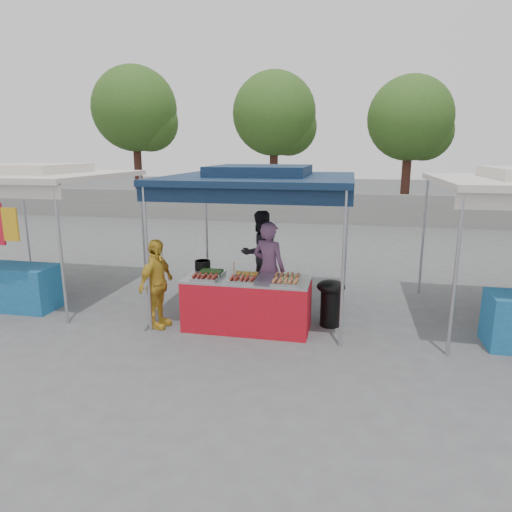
% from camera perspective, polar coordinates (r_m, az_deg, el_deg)
% --- Properties ---
extents(ground_plane, '(80.00, 80.00, 0.00)m').
position_cam_1_polar(ground_plane, '(7.62, -0.93, -8.73)').
color(ground_plane, '#525254').
extents(back_wall, '(40.00, 0.25, 1.20)m').
position_cam_1_polar(back_wall, '(18.10, 6.79, 5.96)').
color(back_wall, slate).
rests_on(back_wall, ground_plane).
extents(main_canopy, '(3.20, 3.20, 2.57)m').
position_cam_1_polar(main_canopy, '(8.03, 0.55, 9.80)').
color(main_canopy, '#ABACB2').
rests_on(main_canopy, ground_plane).
extents(neighbor_stall_left, '(3.20, 3.20, 2.57)m').
position_cam_1_polar(neighbor_stall_left, '(9.70, -27.11, 4.37)').
color(neighbor_stall_left, '#ABACB2').
rests_on(neighbor_stall_left, ground_plane).
extents(tree_0, '(3.82, 3.81, 6.55)m').
position_cam_1_polar(tree_0, '(22.40, -14.49, 16.97)').
color(tree_0, '#3B1E16').
rests_on(tree_0, ground_plane).
extents(tree_1, '(3.61, 3.57, 6.14)m').
position_cam_1_polar(tree_1, '(20.54, 2.73, 16.92)').
color(tree_1, '#3B1E16').
rests_on(tree_1, ground_plane).
extents(tree_2, '(3.41, 3.33, 5.72)m').
position_cam_1_polar(tree_2, '(19.88, 19.09, 15.55)').
color(tree_2, '#3B1E16').
rests_on(tree_2, ground_plane).
extents(vendor_table, '(2.00, 0.80, 0.85)m').
position_cam_1_polar(vendor_table, '(7.38, -1.12, -5.95)').
color(vendor_table, '#B1101D').
rests_on(vendor_table, ground_plane).
extents(food_tray_fl, '(0.42, 0.30, 0.07)m').
position_cam_1_polar(food_tray_fl, '(7.19, -6.46, -2.72)').
color(food_tray_fl, '#B7B7BB').
rests_on(food_tray_fl, vendor_table).
extents(food_tray_fm, '(0.42, 0.30, 0.07)m').
position_cam_1_polar(food_tray_fm, '(7.02, -1.74, -3.02)').
color(food_tray_fm, '#B7B7BB').
rests_on(food_tray_fm, vendor_table).
extents(food_tray_fr, '(0.42, 0.30, 0.07)m').
position_cam_1_polar(food_tray_fr, '(6.90, 3.70, -3.33)').
color(food_tray_fr, '#B7B7BB').
rests_on(food_tray_fr, vendor_table).
extents(food_tray_bl, '(0.42, 0.30, 0.07)m').
position_cam_1_polar(food_tray_bl, '(7.48, -5.59, -2.07)').
color(food_tray_bl, '#B7B7BB').
rests_on(food_tray_bl, vendor_table).
extents(food_tray_bm, '(0.42, 0.30, 0.07)m').
position_cam_1_polar(food_tray_bm, '(7.32, -1.21, -2.33)').
color(food_tray_bm, '#B7B7BB').
rests_on(food_tray_bm, vendor_table).
extents(food_tray_br, '(0.42, 0.30, 0.07)m').
position_cam_1_polar(food_tray_br, '(7.19, 3.93, -2.65)').
color(food_tray_br, '#B7B7BB').
rests_on(food_tray_br, vendor_table).
extents(cooking_pot, '(0.27, 0.27, 0.15)m').
position_cam_1_polar(cooking_pot, '(7.80, -6.69, -1.13)').
color(cooking_pot, black).
rests_on(cooking_pot, vendor_table).
extents(skewer_cup, '(0.08, 0.08, 0.10)m').
position_cam_1_polar(skewer_cup, '(7.14, -2.77, -2.62)').
color(skewer_cup, '#ABACB2').
rests_on(skewer_cup, vendor_table).
extents(wok_burner, '(0.46, 0.46, 0.78)m').
position_cam_1_polar(wok_burner, '(7.58, 9.30, -5.31)').
color(wok_burner, black).
rests_on(wok_burner, ground_plane).
extents(crate_left, '(0.51, 0.36, 0.31)m').
position_cam_1_polar(crate_left, '(8.19, -2.93, -6.00)').
color(crate_left, '#123C94').
rests_on(crate_left, ground_plane).
extents(crate_right, '(0.49, 0.34, 0.29)m').
position_cam_1_polar(crate_right, '(7.90, 2.26, -6.80)').
color(crate_right, '#123C94').
rests_on(crate_right, ground_plane).
extents(crate_stacked, '(0.47, 0.33, 0.28)m').
position_cam_1_polar(crate_stacked, '(7.80, 2.28, -4.82)').
color(crate_stacked, '#123C94').
rests_on(crate_stacked, crate_right).
extents(vendor_woman, '(0.71, 0.59, 1.67)m').
position_cam_1_polar(vendor_woman, '(7.84, 1.63, -1.67)').
color(vendor_woman, '#7D5077').
rests_on(vendor_woman, ground_plane).
extents(helper_man, '(1.03, 1.02, 1.68)m').
position_cam_1_polar(helper_man, '(9.10, 0.48, 0.46)').
color(helper_man, black).
rests_on(helper_man, ground_plane).
extents(customer_person, '(0.51, 0.91, 1.46)m').
position_cam_1_polar(customer_person, '(7.52, -12.33, -3.43)').
color(customer_person, gold).
rests_on(customer_person, ground_plane).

